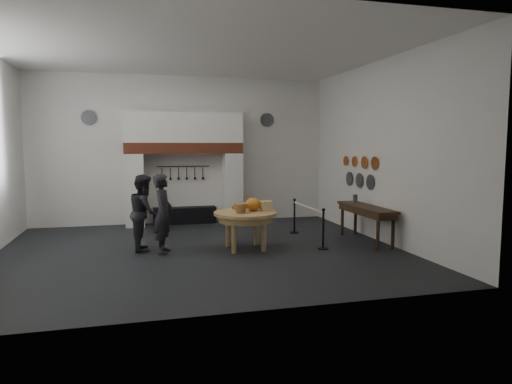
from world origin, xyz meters
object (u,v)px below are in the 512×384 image
object	(u,v)px
visitor_far	(144,212)
barrier_post_near	(323,230)
iron_range	(185,215)
barrier_post_far	(294,217)
visitor_near	(163,214)
work_table	(245,213)
side_table	(366,207)

from	to	relation	value
visitor_far	barrier_post_near	xyz separation A→B (m)	(4.01, -0.97, -0.42)
iron_range	visitor_far	distance (m)	3.59
iron_range	barrier_post_far	xyz separation A→B (m)	(2.76, -2.28, 0.20)
barrier_post_far	visitor_near	bearing A→B (deg)	-158.36
iron_range	visitor_near	world-z (taller)	visitor_near
iron_range	work_table	xyz separation A→B (m)	(1.01, -3.82, 0.59)
visitor_near	barrier_post_far	size ratio (longest dim) A/B	1.98
work_table	barrier_post_near	world-z (taller)	barrier_post_near
work_table	visitor_far	world-z (taller)	visitor_far
side_table	barrier_post_far	bearing A→B (deg)	131.39
visitor_far	visitor_near	bearing A→B (deg)	-134.01
visitor_near	barrier_post_far	world-z (taller)	visitor_near
work_table	barrier_post_far	world-z (taller)	barrier_post_far
visitor_far	barrier_post_far	world-z (taller)	visitor_far
side_table	barrier_post_near	size ratio (longest dim) A/B	2.44
barrier_post_near	barrier_post_far	xyz separation A→B (m)	(0.00, 2.00, 0.00)
visitor_far	barrier_post_far	bearing A→B (deg)	-74.58
iron_range	work_table	size ratio (longest dim) A/B	1.30
work_table	side_table	size ratio (longest dim) A/B	0.67
visitor_near	barrier_post_near	distance (m)	3.68
iron_range	visitor_far	xyz separation A→B (m)	(-1.25, -3.31, 0.62)
barrier_post_near	work_table	bearing A→B (deg)	165.21
iron_range	visitor_far	world-z (taller)	visitor_far
work_table	side_table	bearing A→B (deg)	0.29
visitor_near	visitor_far	size ratio (longest dim) A/B	1.02
side_table	visitor_near	bearing A→B (deg)	178.92
visitor_far	barrier_post_far	xyz separation A→B (m)	(4.01, 1.03, -0.42)
visitor_far	barrier_post_near	world-z (taller)	visitor_far
visitor_near	visitor_far	xyz separation A→B (m)	(-0.40, 0.40, -0.02)
work_table	visitor_near	xyz separation A→B (m)	(-1.86, 0.11, 0.05)
iron_range	visitor_near	distance (m)	3.86
work_table	visitor_near	distance (m)	1.87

